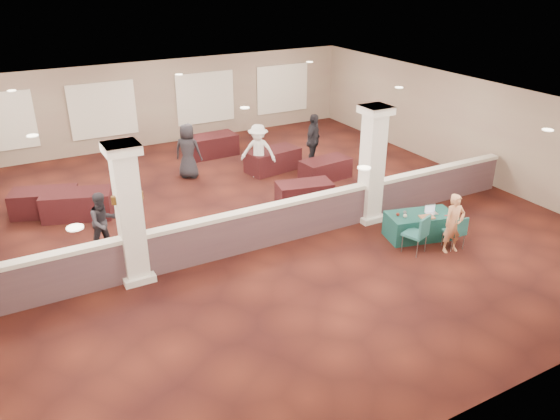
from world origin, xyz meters
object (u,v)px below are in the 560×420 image
near_table (420,225)px  far_table_back_center (211,146)px  conf_chair_main (457,230)px  attendee_b (258,151)px  woman (454,223)px  attendee_d (188,151)px  conf_chair_side (419,231)px  far_table_front_right (325,169)px  far_table_back_right (273,160)px  far_table_back_left (45,202)px  attendee_c (313,141)px  far_table_front_left (78,204)px  attendee_a (103,222)px  far_table_front_center (304,193)px

near_table → far_table_back_center: 8.97m
conf_chair_main → attendee_b: bearing=112.8°
woman → near_table: bearing=109.9°
attendee_d → near_table: bearing=157.4°
conf_chair_side → woman: 0.88m
conf_chair_main → conf_chair_side: size_ratio=0.88×
far_table_front_right → attendee_b: bearing=146.4°
conf_chair_side → far_table_back_right: (-0.37, 6.84, -0.22)m
woman → far_table_back_left: bearing=149.5°
far_table_front_right → woman: bearing=-89.6°
woman → far_table_back_center: bearing=113.9°
attendee_c → attendee_d: 4.28m
far_table_front_left → attendee_d: bearing=20.4°
far_table_front_right → attendee_a: (-7.42, -1.47, 0.43)m
far_table_back_center → attendee_b: (0.57, -2.78, 0.51)m
attendee_d → attendee_a: bearing=85.8°
conf_chair_side → far_table_front_right: (0.76, 5.31, -0.26)m
woman → far_table_front_right: (-0.04, 5.63, -0.42)m
far_table_front_center → attendee_a: attendee_a is taller
woman → attendee_d: (-3.91, 7.92, 0.15)m
far_table_front_center → far_table_front_right: size_ratio=0.97×
attendee_b → conf_chair_side: bearing=-41.4°
attendee_c → attendee_d: bearing=128.0°
far_table_front_center → conf_chair_main: bearing=-66.4°
conf_chair_side → attendee_c: (1.05, 6.53, 0.34)m
attendee_d → woman: bearing=155.4°
conf_chair_side → far_table_back_center: size_ratio=0.53×
attendee_a → attendee_d: bearing=33.5°
woman → attendee_b: attendee_b is taller
far_table_front_left → far_table_back_left: 1.02m
conf_chair_main → attendee_a: bearing=157.7°
far_table_back_center → attendee_a: bearing=-132.5°
near_table → far_table_back_left: far_table_back_left is taller
far_table_back_center → far_table_front_left: bearing=-149.3°
conf_chair_main → far_table_front_left: conf_chair_main is taller
far_table_back_center → far_table_back_right: size_ratio=1.04×
near_table → conf_chair_main: (0.34, -0.92, 0.19)m
far_table_front_left → far_table_back_center: far_table_back_center is taller
conf_chair_main → woman: size_ratio=0.58×
far_table_front_right → attendee_c: 1.39m
attendee_b → near_table: bearing=-34.6°
conf_chair_side → far_table_front_left: 9.27m
far_table_front_right → attendee_c: (0.28, 1.22, 0.60)m
near_table → far_table_back_center: size_ratio=0.90×
woman → far_table_front_center: bearing=121.1°
far_table_front_left → attendee_d: attendee_d is taller
far_table_back_left → far_table_front_left: bearing=-39.8°
far_table_back_left → far_table_front_right: bearing=-10.2°
conf_chair_side → attendee_b: (-1.07, 6.53, 0.30)m
far_table_back_right → attendee_d: (-2.73, 0.76, 0.54)m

